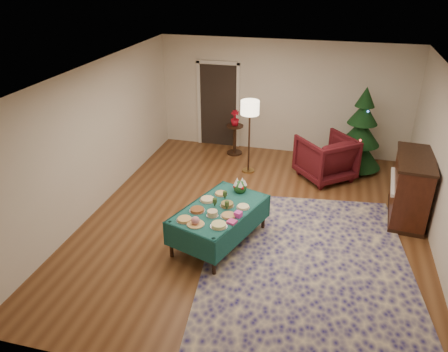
% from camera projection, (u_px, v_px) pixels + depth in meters
% --- Properties ---
extents(room_shell, '(7.00, 7.00, 7.00)m').
position_uv_depth(room_shell, '(256.00, 155.00, 7.35)').
color(room_shell, '#593319').
rests_on(room_shell, ground).
extents(doorway, '(1.08, 0.04, 2.16)m').
position_uv_depth(doorway, '(218.00, 103.00, 10.84)').
color(doorway, black).
rests_on(doorway, ground).
extents(rug, '(3.67, 4.55, 0.02)m').
position_uv_depth(rug, '(306.00, 264.00, 6.86)').
color(rug, '#1A1655').
rests_on(rug, ground).
extents(buffet_table, '(1.49, 1.92, 0.66)m').
position_uv_depth(buffet_table, '(219.00, 215.00, 7.18)').
color(buffet_table, black).
rests_on(buffet_table, ground).
extents(platter_0, '(0.25, 0.25, 0.04)m').
position_uv_depth(platter_0, '(185.00, 219.00, 6.77)').
color(platter_0, silver).
rests_on(platter_0, buffet_table).
extents(platter_1, '(0.28, 0.28, 0.14)m').
position_uv_depth(platter_1, '(195.00, 222.00, 6.65)').
color(platter_1, silver).
rests_on(platter_1, buffet_table).
extents(platter_2, '(0.27, 0.27, 0.05)m').
position_uv_depth(platter_2, '(219.00, 225.00, 6.62)').
color(platter_2, silver).
rests_on(platter_2, buffet_table).
extents(platter_3, '(0.26, 0.26, 0.05)m').
position_uv_depth(platter_3, '(197.00, 210.00, 7.03)').
color(platter_3, silver).
rests_on(platter_3, buffet_table).
extents(platter_4, '(0.19, 0.19, 0.09)m').
position_uv_depth(platter_4, '(212.00, 213.00, 6.89)').
color(platter_4, silver).
rests_on(platter_4, buffet_table).
extents(platter_5, '(0.26, 0.26, 0.04)m').
position_uv_depth(platter_5, '(229.00, 216.00, 6.88)').
color(platter_5, silver).
rests_on(platter_5, buffet_table).
extents(platter_6, '(0.26, 0.26, 0.05)m').
position_uv_depth(platter_6, '(207.00, 200.00, 7.33)').
color(platter_6, silver).
rests_on(platter_6, buffet_table).
extents(platter_7, '(0.24, 0.24, 0.06)m').
position_uv_depth(platter_7, '(227.00, 205.00, 7.16)').
color(platter_7, silver).
rests_on(platter_7, buffet_table).
extents(platter_8, '(0.22, 0.22, 0.04)m').
position_uv_depth(platter_8, '(243.00, 207.00, 7.12)').
color(platter_8, silver).
rests_on(platter_8, buffet_table).
extents(platter_9, '(0.23, 0.23, 0.04)m').
position_uv_depth(platter_9, '(221.00, 194.00, 7.53)').
color(platter_9, silver).
rests_on(platter_9, buffet_table).
extents(goblet_0, '(0.07, 0.07, 0.15)m').
position_uv_depth(goblet_0, '(225.00, 195.00, 7.34)').
color(goblet_0, '#2D471E').
rests_on(goblet_0, buffet_table).
extents(goblet_1, '(0.07, 0.07, 0.15)m').
position_uv_depth(goblet_1, '(227.00, 205.00, 7.04)').
color(goblet_1, '#2D471E').
rests_on(goblet_1, buffet_table).
extents(goblet_2, '(0.07, 0.07, 0.15)m').
position_uv_depth(goblet_2, '(215.00, 202.00, 7.12)').
color(goblet_2, '#2D471E').
rests_on(goblet_2, buffet_table).
extents(napkin_stack, '(0.17, 0.17, 0.04)m').
position_uv_depth(napkin_stack, '(232.00, 222.00, 6.71)').
color(napkin_stack, '#D53B88').
rests_on(napkin_stack, buffet_table).
extents(gift_box, '(0.13, 0.13, 0.09)m').
position_uv_depth(gift_box, '(238.00, 214.00, 6.86)').
color(gift_box, '#E23EB4').
rests_on(gift_box, buffet_table).
extents(centerpiece, '(0.24, 0.24, 0.27)m').
position_uv_depth(centerpiece, '(240.00, 186.00, 7.57)').
color(centerpiece, '#1E4C1E').
rests_on(centerpiece, buffet_table).
extents(armchair, '(1.40, 1.39, 1.05)m').
position_uv_depth(armchair, '(326.00, 156.00, 9.35)').
color(armchair, '#480F14').
rests_on(armchair, ground).
extents(floor_lamp, '(0.40, 0.40, 1.64)m').
position_uv_depth(floor_lamp, '(250.00, 112.00, 9.27)').
color(floor_lamp, '#A57F3F').
rests_on(floor_lamp, ground).
extents(side_table, '(0.41, 0.41, 0.73)m').
position_uv_depth(side_table, '(235.00, 140.00, 10.63)').
color(side_table, black).
rests_on(side_table, ground).
extents(potted_plant, '(0.21, 0.37, 0.21)m').
position_uv_depth(potted_plant, '(235.00, 121.00, 10.41)').
color(potted_plant, '#A80C1B').
rests_on(potted_plant, side_table).
extents(christmas_tree, '(1.20, 1.20, 1.91)m').
position_uv_depth(christmas_tree, '(361.00, 134.00, 9.61)').
color(christmas_tree, black).
rests_on(christmas_tree, ground).
extents(piano, '(0.77, 1.44, 1.21)m').
position_uv_depth(piano, '(410.00, 188.00, 7.88)').
color(piano, black).
rests_on(piano, ground).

